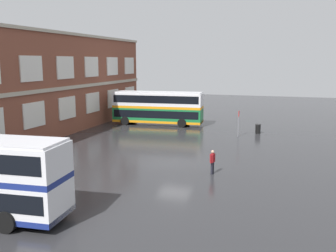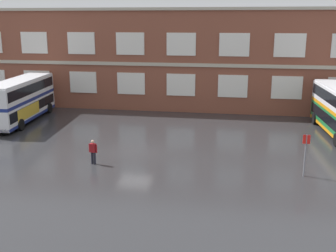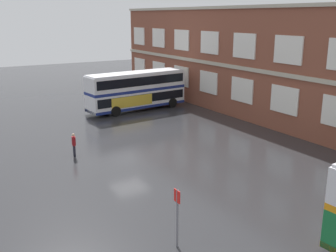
{
  "view_description": "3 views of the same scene",
  "coord_description": "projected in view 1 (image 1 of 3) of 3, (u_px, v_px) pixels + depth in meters",
  "views": [
    {
      "loc": [
        -27.0,
        -8.32,
        7.8
      ],
      "look_at": [
        0.26,
        0.62,
        2.81
      ],
      "focal_mm": 40.13,
      "sensor_mm": 36.0,
      "label": 1
    },
    {
      "loc": [
        7.67,
        -29.19,
        9.59
      ],
      "look_at": [
        2.46,
        0.57,
        1.88
      ],
      "focal_mm": 44.83,
      "sensor_mm": 36.0,
      "label": 2
    },
    {
      "loc": [
        24.98,
        -11.68,
        9.82
      ],
      "look_at": [
        2.17,
        2.01,
        2.48
      ],
      "focal_mm": 42.85,
      "sensor_mm": 36.0,
      "label": 3
    }
  ],
  "objects": [
    {
      "name": "ground_plane",
      "position": [
        151.0,
        160.0,
        29.78
      ],
      "size": [
        120.0,
        120.0,
        0.0
      ],
      "primitive_type": "plane",
      "color": "#2B2B2D"
    },
    {
      "name": "bus_stand_flag",
      "position": [
        239.0,
        121.0,
        38.93
      ],
      "size": [
        0.44,
        0.1,
        2.7
      ],
      "color": "slate",
      "rests_on": "ground"
    },
    {
      "name": "double_decker_middle",
      "position": [
        158.0,
        107.0,
        46.2
      ],
      "size": [
        3.51,
        11.17,
        4.07
      ],
      "color": "#197038",
      "rests_on": "ground"
    },
    {
      "name": "waiting_passenger",
      "position": [
        212.0,
        161.0,
        26.09
      ],
      "size": [
        0.64,
        0.31,
        1.7
      ],
      "color": "black",
      "rests_on": "ground"
    },
    {
      "name": "station_litter_bin",
      "position": [
        258.0,
        129.0,
        40.79
      ],
      "size": [
        0.6,
        0.6,
        1.03
      ],
      "color": "black",
      "rests_on": "ground"
    }
  ]
}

